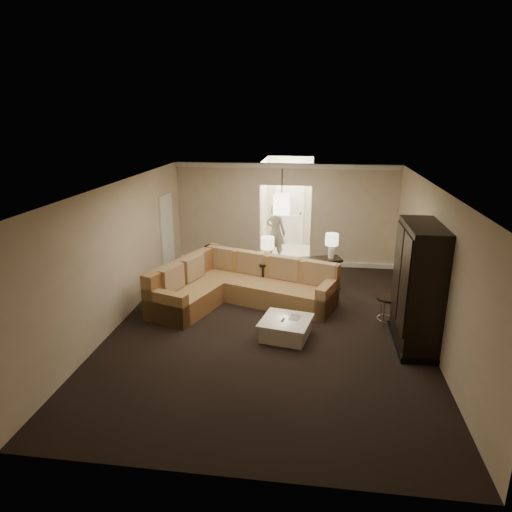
# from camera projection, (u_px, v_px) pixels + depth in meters

# --- Properties ---
(ground) EXTENTS (8.00, 8.00, 0.00)m
(ground) POSITION_uv_depth(u_px,v_px,m) (269.00, 326.00, 9.10)
(ground) COLOR black
(ground) RESTS_ON ground
(wall_back) EXTENTS (6.00, 0.04, 2.80)m
(wall_back) POSITION_uv_depth(u_px,v_px,m) (285.00, 215.00, 12.46)
(wall_back) COLOR beige
(wall_back) RESTS_ON ground
(wall_front) EXTENTS (6.00, 0.04, 2.80)m
(wall_front) POSITION_uv_depth(u_px,v_px,m) (230.00, 373.00, 4.90)
(wall_front) COLOR beige
(wall_front) RESTS_ON ground
(wall_left) EXTENTS (0.04, 8.00, 2.80)m
(wall_left) POSITION_uv_depth(u_px,v_px,m) (120.00, 253.00, 9.07)
(wall_left) COLOR beige
(wall_left) RESTS_ON ground
(wall_right) EXTENTS (0.04, 8.00, 2.80)m
(wall_right) POSITION_uv_depth(u_px,v_px,m) (433.00, 266.00, 8.30)
(wall_right) COLOR beige
(wall_right) RESTS_ON ground
(ceiling) EXTENTS (6.00, 8.00, 0.02)m
(ceiling) POSITION_uv_depth(u_px,v_px,m) (270.00, 186.00, 8.26)
(ceiling) COLOR white
(ceiling) RESTS_ON wall_back
(crown_molding) EXTENTS (6.00, 0.10, 0.12)m
(crown_molding) POSITION_uv_depth(u_px,v_px,m) (286.00, 166.00, 12.02)
(crown_molding) COLOR silver
(crown_molding) RESTS_ON wall_back
(baseboard) EXTENTS (6.00, 0.10, 0.12)m
(baseboard) POSITION_uv_depth(u_px,v_px,m) (284.00, 262.00, 12.82)
(baseboard) COLOR silver
(baseboard) RESTS_ON ground
(side_door) EXTENTS (0.05, 0.90, 2.10)m
(side_door) POSITION_uv_depth(u_px,v_px,m) (167.00, 235.00, 11.82)
(side_door) COLOR white
(side_door) RESTS_ON ground
(foyer) EXTENTS (1.44, 2.02, 2.80)m
(foyer) POSITION_uv_depth(u_px,v_px,m) (288.00, 209.00, 13.76)
(foyer) COLOR white
(foyer) RESTS_ON ground
(sectional_sofa) EXTENTS (4.00, 2.86, 1.00)m
(sectional_sofa) POSITION_uv_depth(u_px,v_px,m) (238.00, 286.00, 10.11)
(sectional_sofa) COLOR brown
(sectional_sofa) RESTS_ON ground
(coffee_table) EXTENTS (1.06, 1.06, 0.38)m
(coffee_table) POSITION_uv_depth(u_px,v_px,m) (286.00, 328.00, 8.61)
(coffee_table) COLOR white
(coffee_table) RESTS_ON ground
(console_table) EXTENTS (2.04, 1.07, 0.77)m
(console_table) POSITION_uv_depth(u_px,v_px,m) (299.00, 272.00, 10.79)
(console_table) COLOR black
(console_table) RESTS_ON ground
(armoire) EXTENTS (0.67, 1.57, 2.26)m
(armoire) POSITION_uv_depth(u_px,v_px,m) (418.00, 289.00, 8.11)
(armoire) COLOR black
(armoire) RESTS_ON ground
(drink_table) EXTENTS (0.45, 0.45, 0.57)m
(drink_table) POSITION_uv_depth(u_px,v_px,m) (387.00, 305.00, 9.11)
(drink_table) COLOR black
(drink_table) RESTS_ON ground
(table_lamp_left) EXTENTS (0.31, 0.31, 0.59)m
(table_lamp_left) POSITION_uv_depth(u_px,v_px,m) (268.00, 245.00, 10.44)
(table_lamp_left) COLOR white
(table_lamp_left) RESTS_ON console_table
(table_lamp_right) EXTENTS (0.31, 0.31, 0.59)m
(table_lamp_right) POSITION_uv_depth(u_px,v_px,m) (332.00, 242.00, 10.72)
(table_lamp_right) COLOR white
(table_lamp_right) RESTS_ON console_table
(pendant_light) EXTENTS (0.38, 0.38, 1.09)m
(pendant_light) POSITION_uv_depth(u_px,v_px,m) (282.00, 204.00, 11.07)
(pendant_light) COLOR black
(pendant_light) RESTS_ON ceiling
(person) EXTENTS (0.77, 0.65, 1.81)m
(person) POSITION_uv_depth(u_px,v_px,m) (276.00, 229.00, 12.93)
(person) COLOR beige
(person) RESTS_ON ground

